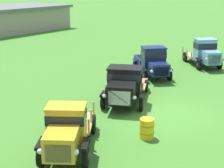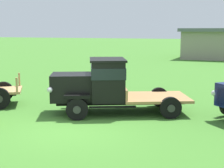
# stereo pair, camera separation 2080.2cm
# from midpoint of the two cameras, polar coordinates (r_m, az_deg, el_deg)

# --- Properties ---
(ground_plane) EXTENTS (240.00, 240.00, 0.00)m
(ground_plane) POSITION_cam_midpoint_polar(r_m,az_deg,el_deg) (11.05, 49.71, -20.79)
(ground_plane) COLOR #3D7528
(vintage_truck_midrow_center) EXTENTS (5.57, 4.04, 2.10)m
(vintage_truck_midrow_center) POSITION_cam_midpoint_polar(r_m,az_deg,el_deg) (12.69, 44.95, -11.21)
(vintage_truck_midrow_center) COLOR black
(vintage_truck_midrow_center) RESTS_ON ground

